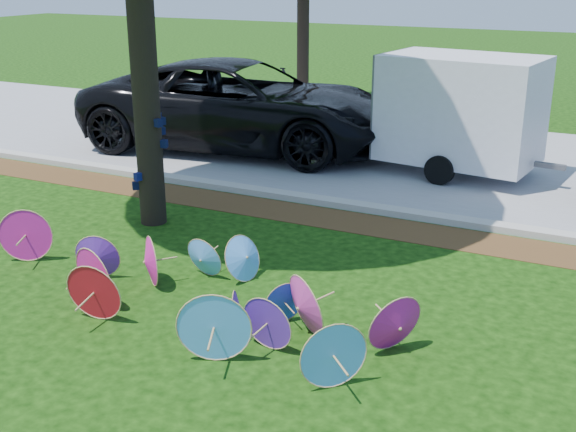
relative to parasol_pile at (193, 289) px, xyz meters
name	(u,v)px	position (x,y,z in m)	size (l,w,h in m)	color
ground	(179,328)	(0.03, -0.36, -0.37)	(90.00, 90.00, 0.00)	black
mulch_strip	(325,218)	(0.03, 4.14, -0.37)	(90.00, 1.00, 0.01)	#472D16
curb	(340,204)	(0.03, 4.84, -0.31)	(90.00, 0.30, 0.12)	#B7B5AD
street	(408,155)	(0.03, 8.99, -0.37)	(90.00, 8.00, 0.01)	gray
parasol_pile	(193,289)	(0.00, 0.00, 0.00)	(6.52, 2.66, 0.86)	red
black_van	(241,105)	(-3.79, 7.92, 0.67)	(3.46, 7.50, 2.08)	black
cargo_trailer	(461,109)	(1.40, 7.99, 1.01)	(3.09, 1.96, 2.76)	white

